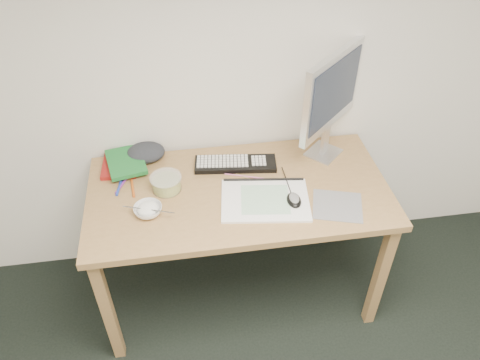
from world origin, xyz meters
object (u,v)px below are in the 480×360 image
object	(u,v)px
monitor	(332,94)
keyboard	(235,164)
sketchpad	(265,200)
desk	(239,202)
rice_bowl	(148,210)

from	to	relation	value
monitor	keyboard	bearing A→B (deg)	140.59
sketchpad	keyboard	distance (m)	0.29
desk	sketchpad	world-z (taller)	sketchpad
desk	rice_bowl	world-z (taller)	rice_bowl
keyboard	rice_bowl	bearing A→B (deg)	-140.34
rice_bowl	monitor	bearing A→B (deg)	19.28
desk	sketchpad	size ratio (longest dim) A/B	3.56
keyboard	monitor	bearing A→B (deg)	11.16
keyboard	rice_bowl	world-z (taller)	rice_bowl
sketchpad	desk	bearing A→B (deg)	144.75
desk	keyboard	world-z (taller)	keyboard
desk	rice_bowl	size ratio (longest dim) A/B	11.25
monitor	sketchpad	bearing A→B (deg)	176.69
sketchpad	monitor	size ratio (longest dim) A/B	0.72
sketchpad	rice_bowl	bearing A→B (deg)	-172.19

